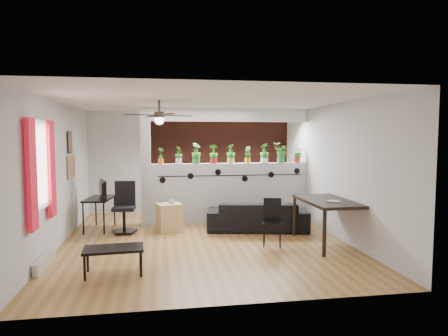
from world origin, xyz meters
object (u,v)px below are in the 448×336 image
at_px(potted_plant_3, 214,153).
at_px(ceiling_fan, 159,117).
at_px(potted_plant_6, 264,152).
at_px(folding_chair, 272,217).
at_px(potted_plant_7, 281,152).
at_px(coffee_table, 114,250).
at_px(dining_table, 330,204).
at_px(cube_shelf, 169,217).
at_px(potted_plant_8, 297,153).
at_px(cup, 172,201).
at_px(potted_plant_4, 231,153).
at_px(potted_plant_5, 248,154).
at_px(sofa, 258,216).
at_px(potted_plant_1, 179,154).
at_px(computer_desk, 99,201).
at_px(potted_plant_2, 196,153).
at_px(potted_plant_0, 161,155).
at_px(office_chair, 124,211).

bearing_deg(potted_plant_3, ceiling_fan, -123.80).
bearing_deg(potted_plant_6, folding_chair, -100.66).
relative_size(potted_plant_7, coffee_table, 0.54).
bearing_deg(dining_table, cube_shelf, 153.08).
xyz_separation_m(potted_plant_8, cup, (-2.95, -0.72, -0.94)).
xyz_separation_m(potted_plant_4, potted_plant_5, (0.40, 0.00, -0.03)).
relative_size(potted_plant_7, cube_shelf, 0.81).
distance_m(potted_plant_6, potted_plant_7, 0.40).
distance_m(potted_plant_3, cube_shelf, 1.80).
distance_m(potted_plant_3, potted_plant_8, 1.98).
distance_m(potted_plant_5, sofa, 1.56).
relative_size(potted_plant_1, potted_plant_3, 0.91).
distance_m(cup, folding_chair, 2.21).
xyz_separation_m(potted_plant_3, computer_desk, (-2.48, -0.35, -0.96)).
relative_size(potted_plant_7, sofa, 0.23).
xyz_separation_m(ceiling_fan, folding_chair, (2.01, -0.23, -1.82)).
height_order(potted_plant_2, dining_table, potted_plant_2).
distance_m(potted_plant_7, sofa, 1.77).
distance_m(potted_plant_0, computer_desk, 1.63).
relative_size(potted_plant_3, office_chair, 0.42).
distance_m(office_chair, dining_table, 4.06).
distance_m(potted_plant_4, computer_desk, 3.05).
xyz_separation_m(potted_plant_6, potted_plant_7, (0.40, 0.00, 0.01)).
xyz_separation_m(computer_desk, office_chair, (0.54, -0.36, -0.16)).
distance_m(sofa, cube_shelf, 1.84).
distance_m(potted_plant_6, office_chair, 3.39).
distance_m(potted_plant_6, potted_plant_8, 0.79).
relative_size(potted_plant_8, cube_shelf, 0.70).
bearing_deg(folding_chair, potted_plant_7, 69.04).
bearing_deg(cube_shelf, potted_plant_1, 56.14).
bearing_deg(potted_plant_0, potted_plant_7, 0.00).
bearing_deg(potted_plant_5, cube_shelf, -158.48).
xyz_separation_m(cube_shelf, office_chair, (-0.91, 0.01, 0.17)).
bearing_deg(cube_shelf, potted_plant_8, -2.14).
bearing_deg(office_chair, potted_plant_7, 11.43).
bearing_deg(potted_plant_7, ceiling_fan, -147.12).
relative_size(potted_plant_7, office_chair, 0.45).
height_order(ceiling_fan, potted_plant_5, ceiling_fan).
relative_size(potted_plant_6, potted_plant_8, 1.12).
xyz_separation_m(potted_plant_7, computer_desk, (-4.06, -0.35, -0.98)).
height_order(potted_plant_2, potted_plant_3, potted_plant_2).
bearing_deg(potted_plant_8, office_chair, -169.70).
bearing_deg(cube_shelf, computer_desk, 150.15).
relative_size(potted_plant_0, dining_table, 0.25).
xyz_separation_m(potted_plant_5, potted_plant_6, (0.39, -0.00, 0.04)).
distance_m(ceiling_fan, computer_desk, 2.57).
relative_size(computer_desk, coffee_table, 1.15).
xyz_separation_m(potted_plant_2, office_chair, (-1.54, -0.71, -1.14)).
xyz_separation_m(potted_plant_4, cup, (-1.37, -0.72, -0.96)).
relative_size(potted_plant_2, potted_plant_6, 1.02).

